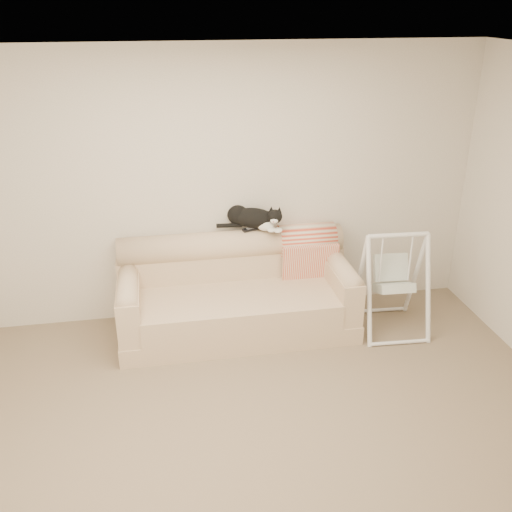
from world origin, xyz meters
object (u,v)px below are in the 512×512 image
Objects in this scene: tuxedo_cat at (253,218)px; sofa at (236,294)px; remote_a at (252,229)px; baby_swing at (393,282)px; remote_b at (272,229)px.

sofa is at bearing -128.33° from tuxedo_cat.
remote_a is at bearing 52.59° from sofa.
baby_swing is at bearing -23.85° from tuxedo_cat.
remote_a reaches higher than remote_b.
sofa is 1.48m from baby_swing.
remote_a is 0.30× the size of tuxedo_cat.
tuxedo_cat reaches higher than baby_swing.
remote_b reaches higher than sofa.
remote_b is at bearing -12.20° from remote_a.
baby_swing is (1.06, -0.49, -0.41)m from remote_b.
sofa is at bearing 169.09° from baby_swing.
sofa is at bearing -151.19° from remote_b.
remote_b is at bearing 155.18° from baby_swing.
tuxedo_cat reaches higher than remote_b.
tuxedo_cat is 0.63× the size of baby_swing.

